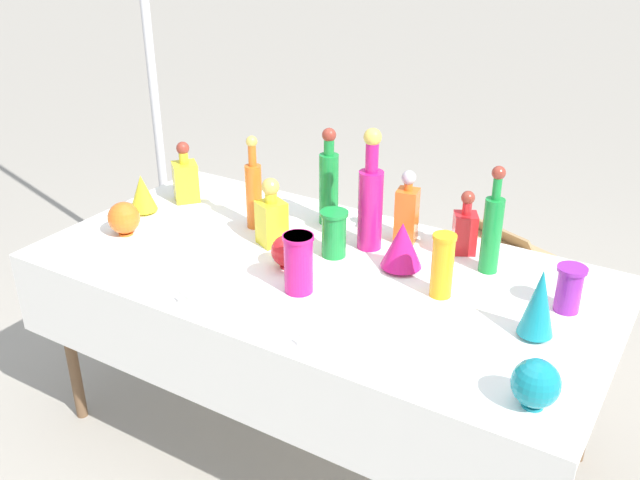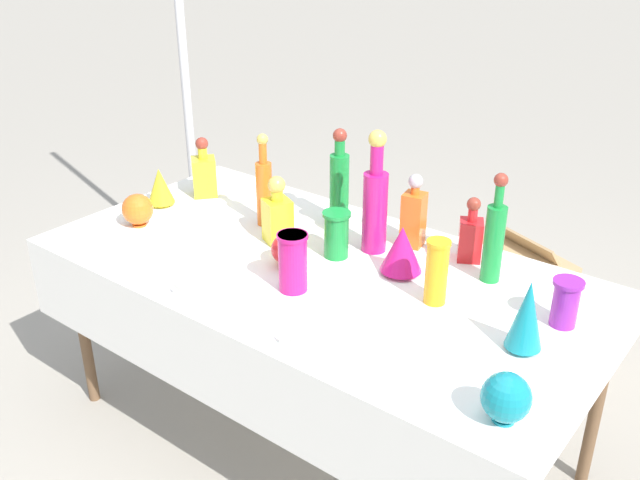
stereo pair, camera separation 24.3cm
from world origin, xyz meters
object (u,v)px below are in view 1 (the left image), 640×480
at_px(cardboard_box_behind_left, 481,285).
at_px(slender_vase_0, 333,232).
at_px(tall_bottle_3, 254,190).
at_px(fluted_vase_1, 539,303).
at_px(round_bowl_1, 536,383).
at_px(square_decanter_2, 185,178).
at_px(round_bowl_0, 124,218).
at_px(tall_bottle_2, 329,183).
at_px(fluted_vase_2, 142,193).
at_px(tall_bottle_0, 371,200).
at_px(canopy_pole, 154,95).
at_px(square_decanter_0, 271,216).
at_px(square_decanter_1, 465,228).
at_px(slender_vase_2, 569,287).
at_px(slender_vase_1, 443,264).
at_px(slender_vase_3, 299,262).
at_px(fluted_vase_0, 402,245).
at_px(tall_bottle_1, 492,229).
at_px(round_bowl_2, 287,251).

bearing_deg(cardboard_box_behind_left, slender_vase_0, -102.63).
bearing_deg(tall_bottle_3, fluted_vase_1, -9.51).
height_order(fluted_vase_1, round_bowl_1, fluted_vase_1).
distance_m(square_decanter_2, cardboard_box_behind_left, 1.52).
bearing_deg(round_bowl_0, fluted_vase_1, 4.53).
relative_size(tall_bottle_2, fluted_vase_2, 2.42).
xyz_separation_m(tall_bottle_0, slender_vase_0, (-0.08, -0.12, -0.10)).
distance_m(fluted_vase_1, canopy_pole, 2.20).
relative_size(square_decanter_0, square_decanter_1, 1.09).
bearing_deg(canopy_pole, slender_vase_2, -12.73).
height_order(slender_vase_1, slender_vase_3, slender_vase_1).
xyz_separation_m(slender_vase_2, round_bowl_1, (0.05, -0.51, -0.01)).
xyz_separation_m(slender_vase_3, cardboard_box_behind_left, (0.20, 1.32, -0.67)).
xyz_separation_m(slender_vase_3, fluted_vase_2, (-0.88, 0.21, -0.02)).
bearing_deg(fluted_vase_0, canopy_pole, 162.32).
relative_size(tall_bottle_3, square_decanter_1, 1.55).
distance_m(square_decanter_2, fluted_vase_1, 1.57).
xyz_separation_m(square_decanter_0, fluted_vase_1, (1.00, -0.10, 0.00)).
xyz_separation_m(square_decanter_0, fluted_vase_0, (0.49, 0.07, -0.02)).
relative_size(tall_bottle_1, round_bowl_0, 2.93).
relative_size(tall_bottle_2, round_bowl_2, 3.23).
xyz_separation_m(slender_vase_2, canopy_pole, (-2.13, 0.48, 0.20)).
xyz_separation_m(tall_bottle_1, fluted_vase_2, (-1.36, -0.25, -0.07)).
bearing_deg(canopy_pole, fluted_vase_0, -17.68).
bearing_deg(tall_bottle_3, slender_vase_3, -38.36).
xyz_separation_m(tall_bottle_3, round_bowl_1, (1.23, -0.51, -0.08)).
distance_m(fluted_vase_1, fluted_vase_2, 1.61).
relative_size(tall_bottle_0, slender_vase_2, 3.00).
xyz_separation_m(square_decanter_2, fluted_vase_0, (1.03, -0.08, -0.01)).
bearing_deg(round_bowl_2, tall_bottle_3, 143.90).
distance_m(slender_vase_2, fluted_vase_1, 0.20).
bearing_deg(slender_vase_0, round_bowl_2, -119.31).
bearing_deg(canopy_pole, fluted_vase_2, -51.69).
height_order(round_bowl_2, canopy_pole, canopy_pole).
xyz_separation_m(tall_bottle_0, square_decanter_2, (-0.86, -0.01, -0.09)).
bearing_deg(square_decanter_2, fluted_vase_2, -108.90).
bearing_deg(slender_vase_2, round_bowl_1, -84.85).
xyz_separation_m(slender_vase_1, canopy_pole, (-1.76, 0.60, 0.17)).
relative_size(fluted_vase_0, round_bowl_1, 1.30).
distance_m(slender_vase_2, cardboard_box_behind_left, 1.31).
bearing_deg(cardboard_box_behind_left, slender_vase_2, -59.93).
height_order(slender_vase_1, fluted_vase_2, slender_vase_1).
distance_m(tall_bottle_0, slender_vase_1, 0.41).
distance_m(square_decanter_1, round_bowl_1, 0.86).
bearing_deg(fluted_vase_1, tall_bottle_2, 157.92).
relative_size(tall_bottle_1, square_decanter_2, 1.48).
relative_size(square_decanter_0, square_decanter_2, 1.00).
bearing_deg(slender_vase_1, round_bowl_0, -170.60).
xyz_separation_m(square_decanter_1, round_bowl_2, (-0.48, -0.43, -0.03)).
height_order(square_decanter_1, round_bowl_2, square_decanter_1).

